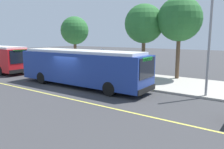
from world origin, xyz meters
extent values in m
plane|color=#38383A|center=(0.00, 0.00, 0.00)|extent=(120.00, 120.00, 0.00)
cube|color=#A8A399|center=(0.00, 6.00, 0.07)|extent=(44.00, 6.40, 0.15)
cube|color=#E0D64C|center=(0.00, -2.20, 0.00)|extent=(36.00, 0.14, 0.01)
cube|color=navy|center=(0.42, 1.00, 1.55)|extent=(11.77, 2.65, 2.40)
cube|color=silver|center=(0.42, 1.00, 2.85)|extent=(10.83, 2.38, 0.20)
cube|color=black|center=(6.31, 1.05, 1.98)|extent=(0.06, 2.17, 1.34)
cube|color=black|center=(0.41, 2.29, 1.84)|extent=(10.34, 0.13, 1.06)
cube|color=yellow|center=(0.41, 2.29, 0.57)|extent=(11.16, 0.12, 0.28)
cube|color=#26D83F|center=(6.32, 1.05, 2.57)|extent=(0.04, 1.40, 0.24)
cube|color=black|center=(6.33, 1.05, 0.53)|extent=(0.10, 2.50, 0.36)
cylinder|color=black|center=(4.06, 2.19, 0.50)|extent=(1.00, 0.29, 1.00)
cylinder|color=black|center=(4.08, -0.12, 0.50)|extent=(1.00, 0.29, 1.00)
cylinder|color=black|center=(-3.11, 2.13, 0.50)|extent=(1.00, 0.29, 1.00)
cylinder|color=black|center=(-3.09, -0.18, 0.50)|extent=(1.00, 0.29, 1.00)
cube|color=black|center=(-8.08, 1.06, 1.98)|extent=(0.12, 2.17, 1.34)
cube|color=black|center=(-13.06, 2.54, 1.84)|extent=(8.83, 0.36, 1.06)
cube|color=white|center=(-13.06, 2.54, 0.57)|extent=(9.53, 0.38, 0.28)
cube|color=#26D83F|center=(-8.07, 1.06, 2.57)|extent=(0.08, 1.40, 0.24)
cube|color=black|center=(-8.06, 1.06, 0.53)|extent=(0.17, 2.50, 0.36)
cylinder|color=black|center=(-9.96, 2.29, 0.50)|extent=(1.01, 0.32, 1.00)
cylinder|color=black|center=(-10.04, -0.02, 0.50)|extent=(1.01, 0.32, 1.00)
cylinder|color=#333338|center=(-1.18, 5.95, 1.35)|extent=(0.10, 0.10, 2.40)
cylinder|color=#333338|center=(-1.18, 4.65, 1.35)|extent=(0.10, 0.10, 2.40)
cylinder|color=#333338|center=(-3.78, 5.95, 1.35)|extent=(0.10, 0.10, 2.40)
cylinder|color=#333338|center=(-3.78, 4.65, 1.35)|extent=(0.10, 0.10, 2.40)
cube|color=#333338|center=(-2.48, 5.30, 2.59)|extent=(2.90, 1.60, 0.08)
cube|color=#4C606B|center=(-2.48, 5.95, 1.35)|extent=(2.47, 0.04, 2.16)
cube|color=navy|center=(-3.78, 5.30, 1.30)|extent=(0.06, 1.11, 1.82)
cube|color=brown|center=(-2.65, 5.48, 0.60)|extent=(1.60, 0.44, 0.06)
cube|color=brown|center=(-2.65, 5.72, 0.88)|extent=(1.60, 0.05, 0.44)
cube|color=#333338|center=(-3.37, 5.48, 0.38)|extent=(0.08, 0.40, 0.45)
cube|color=#333338|center=(-1.93, 5.48, 0.38)|extent=(0.08, 0.40, 0.45)
cylinder|color=#333338|center=(0.59, 3.73, 1.55)|extent=(0.07, 0.07, 2.80)
cube|color=white|center=(0.59, 3.71, 2.65)|extent=(0.44, 0.03, 0.56)
cube|color=red|center=(0.59, 3.69, 2.65)|extent=(0.40, 0.01, 0.16)
cylinder|color=#282D47|center=(-0.43, 4.24, 0.57)|extent=(0.14, 0.14, 0.85)
cylinder|color=#282D47|center=(-0.43, 4.06, 0.57)|extent=(0.14, 0.14, 0.85)
cube|color=beige|center=(-0.43, 4.15, 1.31)|extent=(0.24, 0.40, 0.62)
sphere|color=tan|center=(-0.43, 4.15, 1.73)|extent=(0.22, 0.22, 0.22)
cylinder|color=brown|center=(5.82, 8.28, 2.11)|extent=(0.36, 0.36, 3.93)
sphere|color=#28662D|center=(5.82, 8.28, 5.58)|extent=(4.00, 4.00, 4.00)
cylinder|color=brown|center=(-7.09, 8.02, 1.82)|extent=(0.36, 0.36, 3.34)
sphere|color=#28662D|center=(-7.09, 8.02, 4.76)|extent=(3.40, 3.40, 3.40)
cylinder|color=brown|center=(2.54, 7.74, 2.00)|extent=(0.36, 0.36, 3.69)
sphere|color=#28662D|center=(2.54, 7.74, 5.26)|extent=(3.76, 3.76, 3.76)
cylinder|color=gray|center=(9.56, 3.24, 3.35)|extent=(0.16, 0.16, 6.40)
camera|label=1|loc=(12.83, -12.16, 4.01)|focal=35.93mm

